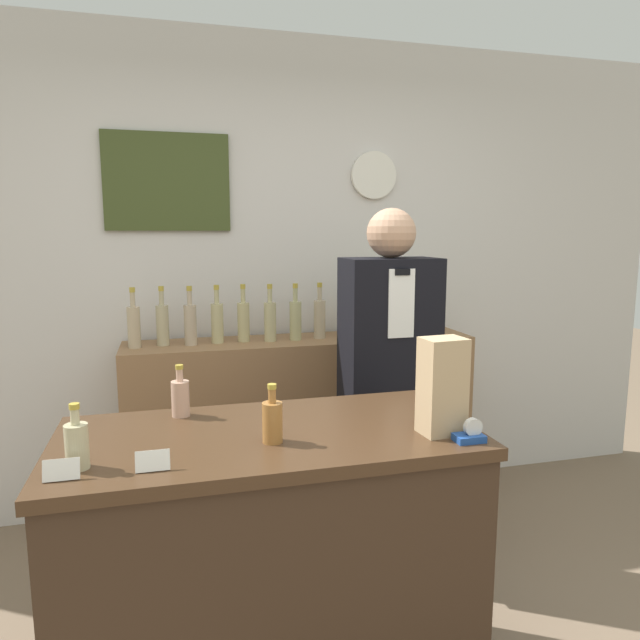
{
  "coord_description": "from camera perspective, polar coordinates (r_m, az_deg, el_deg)",
  "views": [
    {
      "loc": [
        -0.57,
        -1.31,
        1.61
      ],
      "look_at": [
        0.06,
        1.08,
        1.22
      ],
      "focal_mm": 32.0,
      "sensor_mm": 36.0,
      "label": 1
    }
  ],
  "objects": [
    {
      "name": "back_wall",
      "position": [
        3.36,
        -5.14,
        4.53
      ],
      "size": [
        5.2,
        0.09,
        2.7
      ],
      "color": "silver",
      "rests_on": "ground_plane"
    },
    {
      "name": "back_shelf",
      "position": [
        3.32,
        -1.8,
        -10.55
      ],
      "size": [
        1.94,
        0.4,
        1.01
      ],
      "color": "#8E6642",
      "rests_on": "ground_plane"
    },
    {
      "name": "display_counter",
      "position": [
        2.08,
        -5.0,
        -23.71
      ],
      "size": [
        1.33,
        0.65,
        0.97
      ],
      "color": "#382619",
      "rests_on": "ground_plane"
    },
    {
      "name": "shopkeeper",
      "position": [
        2.73,
        6.85,
        -7.21
      ],
      "size": [
        0.43,
        0.27,
        1.71
      ],
      "color": "black",
      "rests_on": "ground_plane"
    },
    {
      "name": "potted_plant",
      "position": [
        3.36,
        8.24,
        1.53
      ],
      "size": [
        0.25,
        0.25,
        0.32
      ],
      "color": "#9E998E",
      "rests_on": "back_shelf"
    },
    {
      "name": "paper_bag",
      "position": [
        1.84,
        12.13,
        -6.48
      ],
      "size": [
        0.14,
        0.11,
        0.31
      ],
      "color": "tan",
      "rests_on": "display_counter"
    },
    {
      "name": "tape_dispenser",
      "position": [
        1.83,
        14.8,
        -10.98
      ],
      "size": [
        0.09,
        0.06,
        0.07
      ],
      "color": "#1E4799",
      "rests_on": "display_counter"
    },
    {
      "name": "price_card_left",
      "position": [
        1.65,
        -24.46,
        -13.48
      ],
      "size": [
        0.09,
        0.02,
        0.06
      ],
      "color": "white",
      "rests_on": "display_counter"
    },
    {
      "name": "price_card_right",
      "position": [
        1.63,
        -16.39,
        -13.36
      ],
      "size": [
        0.09,
        0.02,
        0.06
      ],
      "color": "white",
      "rests_on": "display_counter"
    },
    {
      "name": "counter_bottle_0",
      "position": [
        1.7,
        -23.15,
        -11.37
      ],
      "size": [
        0.06,
        0.06,
        0.18
      ],
      "color": "#B9B087",
      "rests_on": "display_counter"
    },
    {
      "name": "counter_bottle_1",
      "position": [
        2.05,
        -13.79,
        -7.48
      ],
      "size": [
        0.06,
        0.06,
        0.18
      ],
      "color": "tan",
      "rests_on": "display_counter"
    },
    {
      "name": "counter_bottle_2",
      "position": [
        1.76,
        -4.79,
        -9.98
      ],
      "size": [
        0.06,
        0.06,
        0.18
      ],
      "color": "#A36A32",
      "rests_on": "display_counter"
    },
    {
      "name": "shelf_bottle_0",
      "position": [
        3.08,
        -18.12,
        -0.51
      ],
      "size": [
        0.07,
        0.07,
        0.31
      ],
      "color": "tan",
      "rests_on": "back_shelf"
    },
    {
      "name": "shelf_bottle_1",
      "position": [
        3.1,
        -15.47,
        -0.32
      ],
      "size": [
        0.07,
        0.07,
        0.31
      ],
      "color": "tan",
      "rests_on": "back_shelf"
    },
    {
      "name": "shelf_bottle_2",
      "position": [
        3.08,
        -12.84,
        -0.3
      ],
      "size": [
        0.07,
        0.07,
        0.31
      ],
      "color": "tan",
      "rests_on": "back_shelf"
    },
    {
      "name": "shelf_bottle_3",
      "position": [
        3.1,
        -10.24,
        -0.14
      ],
      "size": [
        0.07,
        0.07,
        0.31
      ],
      "color": "tan",
      "rests_on": "back_shelf"
    },
    {
      "name": "shelf_bottle_4",
      "position": [
        3.13,
        -7.66,
        -0.01
      ],
      "size": [
        0.07,
        0.07,
        0.31
      ],
      "color": "tan",
      "rests_on": "back_shelf"
    },
    {
      "name": "shelf_bottle_5",
      "position": [
        3.12,
        -5.01,
        0.01
      ],
      "size": [
        0.07,
        0.07,
        0.31
      ],
      "color": "tan",
      "rests_on": "back_shelf"
    },
    {
      "name": "shelf_bottle_6",
      "position": [
        3.15,
        -2.47,
        0.12
      ],
      "size": [
        0.07,
        0.07,
        0.31
      ],
      "color": "tan",
      "rests_on": "back_shelf"
    },
    {
      "name": "shelf_bottle_7",
      "position": [
        3.19,
        -0.04,
        0.25
      ],
      "size": [
        0.07,
        0.07,
        0.31
      ],
      "color": "tan",
      "rests_on": "back_shelf"
    },
    {
      "name": "shelf_bottle_8",
      "position": [
        3.24,
        2.34,
        0.37
      ],
      "size": [
        0.07,
        0.07,
        0.31
      ],
      "color": "tan",
      "rests_on": "back_shelf"
    },
    {
      "name": "shelf_bottle_9",
      "position": [
        3.26,
        4.88,
        0.39
      ],
      "size": [
        0.07,
        0.07,
        0.31
      ],
      "color": "tan",
      "rests_on": "back_shelf"
    }
  ]
}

